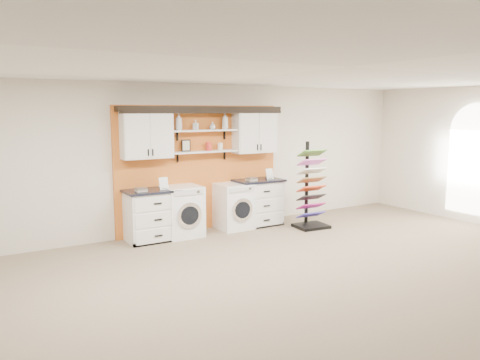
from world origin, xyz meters
TOP-DOWN VIEW (x-y plane):
  - floor at (0.00, 0.00)m, footprint 10.00×10.00m
  - ceiling at (0.00, 0.00)m, footprint 10.00×10.00m
  - wall_back at (0.00, 4.00)m, footprint 10.00×0.00m
  - accent_panel at (0.00, 3.96)m, footprint 3.40×0.07m
  - upper_cabinet_left at (-1.13, 3.79)m, footprint 0.90×0.35m
  - upper_cabinet_right at (1.13, 3.79)m, footprint 0.90×0.35m
  - shelf_lower at (0.00, 3.80)m, footprint 1.32×0.28m
  - shelf_upper at (0.00, 3.80)m, footprint 1.32×0.28m
  - crown_molding at (0.00, 3.81)m, footprint 3.30×0.41m
  - window_arched at (4.94, 1.50)m, footprint 0.06×1.10m
  - picture_frame at (-0.35, 3.85)m, footprint 0.18×0.02m
  - canister_red at (0.10, 3.80)m, footprint 0.11×0.11m
  - canister_cream at (0.35, 3.80)m, footprint 0.10×0.10m
  - base_cabinet_left at (-1.13, 3.64)m, footprint 0.94×0.66m
  - base_cabinet_right at (1.13, 3.64)m, footprint 0.95×0.66m
  - washer at (-0.55, 3.64)m, footprint 0.67×0.71m
  - dryer at (0.55, 3.64)m, footprint 0.64×0.71m
  - sample_rack at (1.90, 2.92)m, footprint 0.66×0.57m
  - soap_bottle_a at (-0.51, 3.80)m, footprint 0.15×0.15m
  - soap_bottle_b at (-0.17, 3.80)m, footprint 0.12×0.12m
  - soap_bottle_c at (0.18, 3.80)m, footprint 0.14×0.14m
  - soap_bottle_d at (0.46, 3.80)m, footprint 0.17×0.17m

SIDE VIEW (x-z plane):
  - floor at x=0.00m, z-range 0.00..0.00m
  - dryer at x=0.55m, z-range 0.00..0.89m
  - base_cabinet_left at x=-1.13m, z-range 0.00..0.92m
  - base_cabinet_right at x=1.13m, z-range 0.00..0.93m
  - washer at x=-0.55m, z-range 0.00..0.94m
  - sample_rack at x=1.90m, z-range -0.31..1.39m
  - accent_panel at x=0.00m, z-range 0.00..2.40m
  - window_arched at x=4.94m, z-range 0.26..2.51m
  - wall_back at x=0.00m, z-range -3.60..6.40m
  - shelf_lower at x=0.00m, z-range 1.52..1.54m
  - canister_cream at x=0.35m, z-range 1.54..1.69m
  - canister_red at x=0.10m, z-range 1.54..1.71m
  - picture_frame at x=-0.35m, z-range 1.54..1.77m
  - upper_cabinet_left at x=-1.13m, z-range 1.46..2.30m
  - upper_cabinet_right at x=1.13m, z-range 1.46..2.30m
  - shelf_upper at x=0.00m, z-range 1.92..1.94m
  - soap_bottle_c at x=0.18m, z-range 1.95..2.09m
  - soap_bottle_b at x=-0.17m, z-range 1.95..2.13m
  - soap_bottle_a at x=-0.51m, z-range 1.95..2.26m
  - soap_bottle_d at x=0.46m, z-range 1.95..2.26m
  - crown_molding at x=0.00m, z-range 2.26..2.39m
  - ceiling at x=0.00m, z-range 2.80..2.80m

